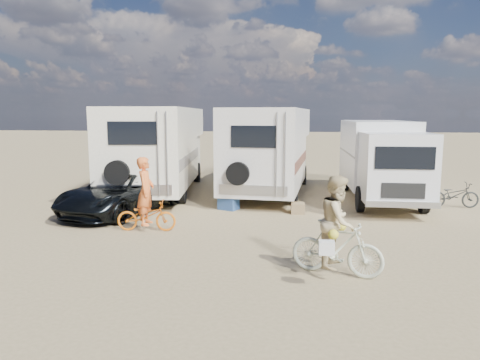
# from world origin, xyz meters

# --- Properties ---
(ground) EXTENTS (140.00, 140.00, 0.00)m
(ground) POSITION_xyz_m (0.00, 0.00, 0.00)
(ground) COLOR #9E885E
(ground) RESTS_ON ground
(rv_main) EXTENTS (3.25, 8.03, 3.40)m
(rv_main) POSITION_xyz_m (-0.01, 7.49, 1.70)
(rv_main) COLOR white
(rv_main) RESTS_ON ground
(rv_left) EXTENTS (3.85, 8.86, 3.43)m
(rv_left) POSITION_xyz_m (-4.59, 7.20, 1.71)
(rv_left) COLOR beige
(rv_left) RESTS_ON ground
(box_truck) EXTENTS (2.34, 7.03, 2.92)m
(box_truck) POSITION_xyz_m (4.14, 6.30, 1.46)
(box_truck) COLOR silver
(box_truck) RESTS_ON ground
(dark_suv) EXTENTS (3.37, 5.17, 1.32)m
(dark_suv) POSITION_xyz_m (-4.57, 3.07, 0.66)
(dark_suv) COLOR black
(dark_suv) RESTS_ON ground
(bike_man) EXTENTS (1.66, 0.71, 0.85)m
(bike_man) POSITION_xyz_m (-3.01, 0.96, 0.43)
(bike_man) COLOR #D0620E
(bike_man) RESTS_ON ground
(bike_woman) EXTENTS (1.91, 1.06, 1.11)m
(bike_woman) POSITION_xyz_m (1.90, -1.84, 0.55)
(bike_woman) COLOR beige
(bike_woman) RESTS_ON ground
(rider_man) EXTENTS (0.51, 0.72, 1.86)m
(rider_man) POSITION_xyz_m (-3.01, 0.96, 0.93)
(rider_man) COLOR orange
(rider_man) RESTS_ON ground
(rider_woman) EXTENTS (0.93, 1.06, 1.83)m
(rider_woman) POSITION_xyz_m (1.90, -1.84, 0.92)
(rider_woman) COLOR #CBB583
(rider_woman) RESTS_ON ground
(bike_parked) EXTENTS (1.71, 0.68, 0.88)m
(bike_parked) POSITION_xyz_m (6.41, 5.24, 0.44)
(bike_parked) COLOR black
(bike_parked) RESTS_ON ground
(cooler) EXTENTS (0.74, 0.65, 0.49)m
(cooler) POSITION_xyz_m (-1.19, 3.97, 0.25)
(cooler) COLOR #2A4C87
(cooler) RESTS_ON ground
(crate) EXTENTS (0.45, 0.45, 0.35)m
(crate) POSITION_xyz_m (1.12, 3.68, 0.17)
(crate) COLOR olive
(crate) RESTS_ON ground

